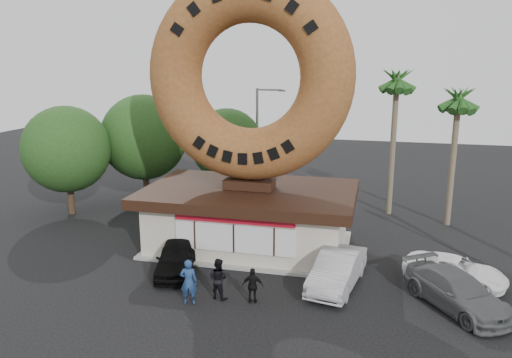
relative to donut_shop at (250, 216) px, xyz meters
The scene contains 16 objects.
ground 6.24m from the donut_shop, 90.00° to the right, with size 90.00×90.00×0.00m, color black.
donut_shop is the anchor object (origin of this frame).
giant_donut 7.37m from the donut_shop, 90.00° to the left, with size 10.68×10.68×2.72m, color #935A2A.
tree_west 12.15m from the donut_shop, 143.55° to the left, with size 6.00×6.00×7.65m.
tree_mid 10.12m from the donut_shop, 113.92° to the left, with size 5.20×5.20×6.63m.
tree_far 13.59m from the donut_shop, 166.94° to the left, with size 5.60×5.60×7.14m.
palm_near 12.83m from the donut_shop, 46.90° to the left, with size 2.60×2.60×9.75m.
palm_far 14.00m from the donut_shop, 30.64° to the left, with size 2.60×2.60×8.75m.
street_lamp 10.54m from the donut_shop, 100.50° to the left, with size 2.11×0.20×8.00m.
person_left 7.08m from the donut_shop, 96.70° to the right, with size 0.72×0.47×1.97m, color navy.
person_center 6.28m from the donut_shop, 88.02° to the right, with size 0.88×0.68×1.80m, color black.
person_right 6.60m from the donut_shop, 74.37° to the right, with size 0.91×0.38×1.55m, color black.
car_black 4.98m from the donut_shop, 122.21° to the right, with size 1.73×4.30×1.47m, color black.
car_silver 6.42m from the donut_shop, 37.14° to the right, with size 1.69×4.83×1.59m, color #ABAAAF.
car_grey 11.10m from the donut_shop, 25.14° to the right, with size 2.05×5.05×1.47m, color #585A5D.
car_white 10.58m from the donut_shop, 12.58° to the right, with size 2.07×4.49×1.25m, color white.
Camera 1 is at (6.45, -18.96, 10.01)m, focal length 35.00 mm.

